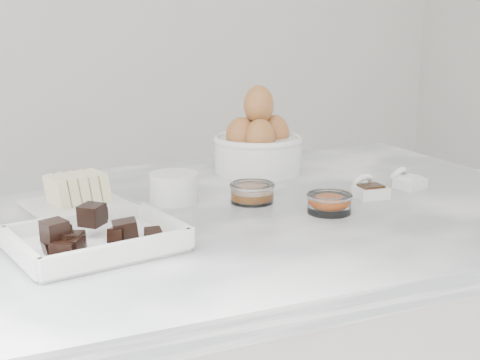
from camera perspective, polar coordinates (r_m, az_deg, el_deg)
name	(u,v)px	position (r m, az deg, el deg)	size (l,w,h in m)	color
marble_slab	(237,218)	(1.17, -0.30, -3.26)	(1.20, 0.80, 0.04)	white
chocolate_dish	(96,234)	(0.97, -12.19, -4.50)	(0.26, 0.21, 0.06)	white
butter_plate	(74,198)	(1.17, -13.99, -1.46)	(0.18, 0.18, 0.06)	white
sugar_ramekin	(174,186)	(1.20, -5.68, -0.54)	(0.09, 0.09, 0.05)	white
egg_bowl	(258,144)	(1.42, 1.53, 3.07)	(0.19, 0.19, 0.18)	white
honey_bowl	(252,192)	(1.20, 1.04, -1.05)	(0.08, 0.08, 0.04)	white
zest_bowl	(329,202)	(1.14, 7.63, -1.89)	(0.08, 0.08, 0.03)	white
vanilla_spoon	(369,189)	(1.25, 10.94, -0.79)	(0.06, 0.07, 0.04)	white
salt_spoon	(407,181)	(1.34, 14.08, -0.05)	(0.07, 0.08, 0.04)	white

